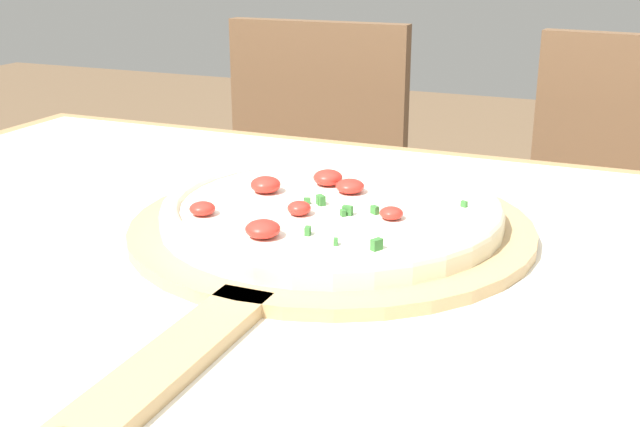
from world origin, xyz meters
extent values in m
cube|color=#A87F51|center=(0.00, 0.00, 0.74)|extent=(1.26, 0.96, 0.03)
cylinder|color=#A87F51|center=(-0.57, 0.42, 0.36)|extent=(0.06, 0.06, 0.73)
cube|color=white|center=(0.00, 0.00, 0.76)|extent=(1.18, 0.88, 0.00)
cylinder|color=tan|center=(0.04, 0.09, 0.77)|extent=(0.41, 0.41, 0.01)
cube|color=tan|center=(0.04, -0.21, 0.77)|extent=(0.04, 0.24, 0.01)
cylinder|color=beige|center=(0.04, 0.09, 0.78)|extent=(0.34, 0.34, 0.02)
torus|color=beige|center=(0.04, 0.09, 0.79)|extent=(0.34, 0.34, 0.02)
cylinder|color=white|center=(0.04, 0.09, 0.79)|extent=(0.30, 0.30, 0.00)
ellipsoid|color=red|center=(0.11, 0.07, 0.80)|extent=(0.02, 0.02, 0.01)
ellipsoid|color=red|center=(-0.04, 0.10, 0.80)|extent=(0.03, 0.03, 0.02)
ellipsoid|color=red|center=(0.04, 0.13, 0.80)|extent=(0.03, 0.03, 0.01)
ellipsoid|color=red|center=(0.02, 0.05, 0.80)|extent=(0.02, 0.02, 0.01)
ellipsoid|color=red|center=(-0.06, 0.01, 0.80)|extent=(0.03, 0.03, 0.01)
ellipsoid|color=red|center=(0.01, 0.15, 0.80)|extent=(0.03, 0.03, 0.02)
ellipsoid|color=red|center=(0.02, -0.02, 0.80)|extent=(0.03, 0.03, 0.02)
cube|color=#387533|center=(0.03, 0.08, 0.80)|extent=(0.01, 0.01, 0.01)
cube|color=#387533|center=(0.12, -0.01, 0.80)|extent=(0.01, 0.01, 0.01)
cube|color=#387533|center=(0.01, 0.08, 0.80)|extent=(0.01, 0.01, 0.01)
cube|color=#387533|center=(0.05, 0.00, 0.80)|extent=(0.01, 0.01, 0.01)
cube|color=#387533|center=(0.08, -0.01, 0.80)|extent=(0.01, 0.01, 0.01)
cube|color=#387533|center=(0.03, 0.08, 0.80)|extent=(0.01, 0.01, 0.01)
cube|color=#387533|center=(0.06, 0.06, 0.80)|extent=(0.01, 0.01, 0.01)
cube|color=#387533|center=(0.06, 0.07, 0.80)|extent=(0.01, 0.01, 0.01)
cube|color=#387533|center=(0.16, 0.13, 0.80)|extent=(0.01, 0.01, 0.01)
cube|color=#387533|center=(0.09, 0.08, 0.80)|extent=(0.01, 0.01, 0.01)
cube|color=brown|center=(-0.31, 0.71, 0.44)|extent=(0.41, 0.41, 0.02)
cube|color=brown|center=(-0.32, 0.89, 0.67)|extent=(0.38, 0.04, 0.44)
cylinder|color=brown|center=(-0.47, 0.54, 0.21)|extent=(0.04, 0.04, 0.43)
cylinder|color=brown|center=(-0.15, 0.55, 0.21)|extent=(0.04, 0.04, 0.43)
cylinder|color=brown|center=(-0.48, 0.86, 0.21)|extent=(0.04, 0.04, 0.43)
cylinder|color=brown|center=(-0.16, 0.87, 0.21)|extent=(0.04, 0.04, 0.43)
cube|color=brown|center=(0.29, 0.71, 0.44)|extent=(0.44, 0.44, 0.02)
cube|color=brown|center=(0.31, 0.89, 0.67)|extent=(0.38, 0.08, 0.44)
cylinder|color=brown|center=(0.15, 0.88, 0.21)|extent=(0.04, 0.04, 0.43)
camera|label=1|loc=(0.32, -0.62, 1.04)|focal=45.00mm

